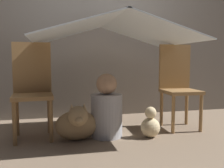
{
  "coord_description": "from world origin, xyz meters",
  "views": [
    {
      "loc": [
        -0.58,
        -2.34,
        0.74
      ],
      "look_at": [
        0.0,
        0.07,
        0.5
      ],
      "focal_mm": 40.0,
      "sensor_mm": 36.0,
      "label": 1
    }
  ],
  "objects_px": {
    "person_front": "(107,110)",
    "dog": "(77,123)",
    "chair_right": "(178,83)",
    "chair_left": "(32,87)"
  },
  "relations": [
    {
      "from": "chair_right",
      "to": "person_front",
      "type": "relative_size",
      "value": 1.49
    },
    {
      "from": "person_front",
      "to": "dog",
      "type": "relative_size",
      "value": 1.56
    },
    {
      "from": "chair_right",
      "to": "dog",
      "type": "bearing_deg",
      "value": -165.92
    },
    {
      "from": "chair_right",
      "to": "person_front",
      "type": "xyz_separation_m",
      "value": [
        -0.84,
        -0.16,
        -0.23
      ]
    },
    {
      "from": "person_front",
      "to": "dog",
      "type": "height_order",
      "value": "person_front"
    },
    {
      "from": "chair_right",
      "to": "dog",
      "type": "distance_m",
      "value": 1.2
    },
    {
      "from": "person_front",
      "to": "dog",
      "type": "bearing_deg",
      "value": -166.45
    },
    {
      "from": "chair_left",
      "to": "person_front",
      "type": "bearing_deg",
      "value": -16.47
    },
    {
      "from": "chair_left",
      "to": "dog",
      "type": "distance_m",
      "value": 0.56
    },
    {
      "from": "person_front",
      "to": "dog",
      "type": "xyz_separation_m",
      "value": [
        -0.3,
        -0.07,
        -0.09
      ]
    }
  ]
}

